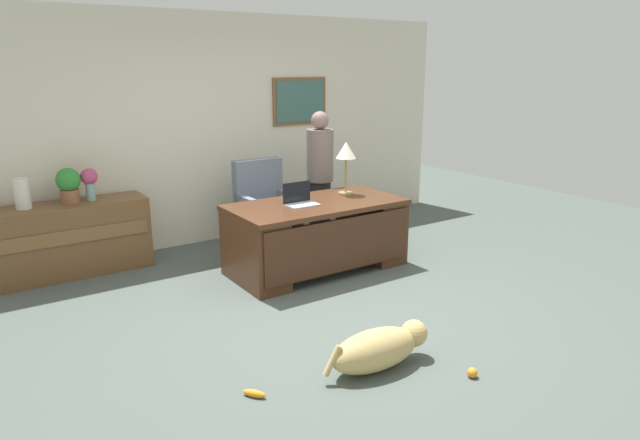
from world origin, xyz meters
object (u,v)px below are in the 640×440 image
object	(u,v)px
armchair	(265,211)
laptop	(300,199)
credenza	(71,239)
dog_lying	(379,348)
potted_plant	(69,184)
vase_empty	(22,194)
desk_lamp	(346,153)
dog_toy_bone	(254,393)
vase_with_flowers	(89,180)
dog_toy_ball	(472,373)
person_standing	(320,177)
desk	(318,234)

from	to	relation	value
armchair	laptop	distance (m)	0.91
credenza	dog_lying	bearing A→B (deg)	-66.48
potted_plant	vase_empty	bearing A→B (deg)	180.00
dog_lying	desk_lamp	size ratio (longest dim) A/B	1.54
dog_lying	dog_toy_bone	bearing A→B (deg)	169.70
vase_with_flowers	dog_toy_bone	distance (m)	3.24
armchair	desk_lamp	distance (m)	1.19
vase_with_flowers	dog_toy_ball	distance (m)	4.17
credenza	armchair	bearing A→B (deg)	-11.92
dog_toy_bone	vase_empty	bearing A→B (deg)	106.00
vase_empty	dog_toy_bone	distance (m)	3.33
vase_with_flowers	potted_plant	world-z (taller)	potted_plant
armchair	dog_toy_ball	size ratio (longest dim) A/B	14.57
person_standing	potted_plant	size ratio (longest dim) A/B	4.40
vase_empty	desk_lamp	bearing A→B (deg)	-20.98
credenza	desk_lamp	bearing A→B (deg)	-23.70
dog_lying	potted_plant	world-z (taller)	potted_plant
dog_lying	vase_with_flowers	world-z (taller)	vase_with_flowers
laptop	dog_toy_bone	distance (m)	2.45
armchair	dog_lying	distance (m)	2.91
dog_lying	dog_toy_ball	bearing A→B (deg)	-45.38
dog_toy_bone	dog_toy_ball	bearing A→B (deg)	-24.68
dog_toy_ball	desk_lamp	bearing A→B (deg)	73.21
dog_lying	dog_toy_bone	distance (m)	0.94
dog_lying	vase_with_flowers	bearing A→B (deg)	109.84
person_standing	laptop	xyz separation A→B (m)	(-0.77, -0.78, -0.03)
laptop	vase_empty	xyz separation A→B (m)	(-2.37, 1.29, 0.11)
laptop	dog_toy_ball	distance (m)	2.55
dog_lying	laptop	bearing A→B (deg)	74.04
desk	dog_lying	world-z (taller)	desk
person_standing	armchair	bearing A→B (deg)	173.56
vase_with_flowers	dog_toy_ball	world-z (taller)	vase_with_flowers
person_standing	vase_with_flowers	xyz separation A→B (m)	(-2.51, 0.51, 0.15)
armchair	dog_toy_ball	xyz separation A→B (m)	(-0.16, -3.29, -0.44)
desk_lamp	potted_plant	bearing A→B (deg)	155.95
dog_lying	dog_toy_bone	size ratio (longest dim) A/B	5.43
desk	credenza	world-z (taller)	credenza
person_standing	dog_toy_ball	xyz separation A→B (m)	(-0.87, -3.21, -0.78)
armchair	person_standing	distance (m)	0.79
armchair	dog_lying	xyz separation A→B (m)	(-0.62, -2.82, -0.32)
desk_lamp	vase_with_flowers	size ratio (longest dim) A/B	1.72
vase_empty	dog_toy_ball	world-z (taller)	vase_empty
potted_plant	vase_with_flowers	bearing A→B (deg)	0.00
laptop	person_standing	bearing A→B (deg)	45.36
potted_plant	dog_toy_bone	world-z (taller)	potted_plant
credenza	person_standing	xyz separation A→B (m)	(2.75, -0.51, 0.44)
dog_lying	dog_toy_ball	world-z (taller)	dog_lying
person_standing	vase_empty	xyz separation A→B (m)	(-3.13, 0.51, 0.09)
credenza	dog_lying	distance (m)	3.56
desk	dog_lying	xyz separation A→B (m)	(-0.76, -1.93, -0.24)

